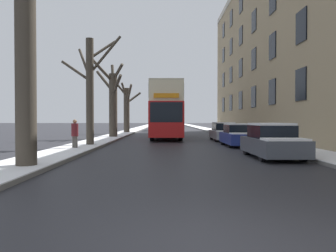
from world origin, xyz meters
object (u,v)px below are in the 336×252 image
Objects in this scene: parked_car_2 at (224,132)px; oncoming_van at (162,122)px; bare_tree_left_1 at (90,87)px; bare_tree_left_2 at (113,100)px; bare_tree_left_0 at (22,36)px; bare_tree_left_3 at (127,108)px; parked_car_0 at (272,142)px; double_decker_bus at (166,109)px; pedestrian_left_sidewalk at (75,134)px; parked_car_1 at (239,136)px.

parked_car_2 is 0.80× the size of oncoming_van.
bare_tree_left_2 is at bearing 90.98° from bare_tree_left_1.
oncoming_van is (3.90, 38.18, -2.90)m from bare_tree_left_0.
bare_tree_left_2 reaches higher than bare_tree_left_3.
bare_tree_left_1 reaches higher than parked_car_0.
double_decker_bus reaches higher than oncoming_van.
double_decker_bus reaches higher than parked_car_0.
parked_car_0 is (8.93, -14.37, -2.57)m from bare_tree_left_2.
oncoming_van is (-0.57, 20.33, -1.24)m from double_decker_bus.
bare_tree_left_1 is at bearing -146.44° from parked_car_2.
pedestrian_left_sidewalk is (-0.11, -21.34, -2.10)m from bare_tree_left_3.
oncoming_van is at bearing 68.84° from bare_tree_left_3.
bare_tree_left_1 is (0.07, 8.85, -0.67)m from bare_tree_left_0.
parked_car_2 is (8.94, -13.18, -2.33)m from bare_tree_left_3.
bare_tree_left_3 is 1.44× the size of parked_car_0.
double_decker_bus is at bearing 117.47° from parked_car_1.
parked_car_1 is at bearing -80.23° from oncoming_van.
parked_car_2 is 2.76× the size of pedestrian_left_sidewalk.
parked_car_2 is at bearing -55.85° from bare_tree_left_3.
bare_tree_left_1 is at bearing 147.83° from parked_car_0.
double_decker_bus is at bearing 1.88° from bare_tree_left_2.
pedestrian_left_sidewalk is at bearing -162.13° from parked_car_1.
oncoming_van is (3.84, 29.33, -2.23)m from bare_tree_left_1.
bare_tree_left_0 reaches higher than parked_car_1.
bare_tree_left_0 is 2.06× the size of parked_car_0.
bare_tree_left_2 is 0.58× the size of double_decker_bus.
bare_tree_left_2 is at bearing -178.12° from double_decker_bus.
parked_car_2 is at bearing -78.11° from oncoming_van.
pedestrian_left_sidewalk is (-9.05, -2.92, 0.25)m from parked_car_1.
parked_car_1 is (0.00, 6.11, -0.03)m from parked_car_0.
bare_tree_left_0 reaches higher than bare_tree_left_1.
parked_car_2 is at bearing 90.00° from parked_car_0.
double_decker_bus is 2.80× the size of parked_car_1.
bare_tree_left_2 reaches higher than pedestrian_left_sidewalk.
bare_tree_left_0 is at bearing -121.10° from parked_car_2.
bare_tree_left_1 is 19.02m from bare_tree_left_3.
oncoming_van reaches higher than pedestrian_left_sidewalk.
oncoming_van is 31.93m from pedestrian_left_sidewalk.
bare_tree_left_2 is 10.17m from bare_tree_left_3.
parked_car_1 is 0.72× the size of oncoming_van.
double_decker_bus is (4.48, 17.84, -1.66)m from bare_tree_left_0.
bare_tree_left_3 reaches higher than pedestrian_left_sidewalk.
pedestrian_left_sidewalk is (-0.20, 6.51, -3.30)m from bare_tree_left_0.
double_decker_bus is 12.36m from pedestrian_left_sidewalk.
parked_car_0 is (8.94, -24.53, -2.31)m from bare_tree_left_3.
parked_car_2 is (8.78, 5.83, -2.86)m from bare_tree_left_1.
bare_tree_left_1 reaches higher than oncoming_van.
oncoming_van is at bearing 101.89° from parked_car_2.
pedestrian_left_sidewalk is (-4.68, -11.33, -1.64)m from double_decker_bus.
parked_car_2 is at bearing 90.00° from parked_car_1.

